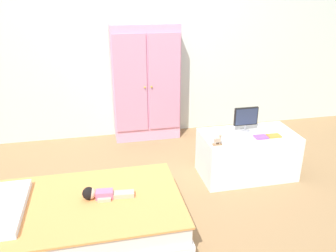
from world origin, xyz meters
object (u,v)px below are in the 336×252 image
doll (99,194)px  tv_stand (247,155)px  wardrobe (146,83)px  book_orange (274,136)px  tv_monitor (246,118)px  rocking_horse_toy (218,140)px  book_purple (261,137)px  bed (83,218)px

doll → tv_stand: size_ratio=0.42×
wardrobe → book_orange: bearing=-50.9°
tv_stand → wardrobe: bearing=125.6°
tv_monitor → rocking_horse_toy: 0.47m
book_purple → doll: bearing=-164.1°
rocking_horse_toy → bed: bearing=-161.9°
book_purple → bed: bearing=-164.5°
wardrobe → tv_monitor: wardrobe is taller
doll → tv_stand: 1.57m
wardrobe → rocking_horse_toy: size_ratio=13.21×
book_purple → tv_monitor: bearing=111.2°
tv_stand → tv_monitor: size_ratio=3.82×
doll → wardrobe: 1.86m
wardrobe → tv_stand: (0.83, -1.16, -0.47)m
book_orange → tv_stand: bearing=151.2°
bed → rocking_horse_toy: 1.33m
doll → book_orange: book_orange is taller
bed → rocking_horse_toy: (1.21, 0.40, 0.36)m
bed → tv_monitor: 1.78m
bed → book_purple: (1.67, 0.46, 0.32)m
wardrobe → book_orange: size_ratio=10.84×
bed → book_purple: bearing=15.5°
tv_stand → doll: bearing=-159.5°
bed → tv_monitor: (1.59, 0.66, 0.45)m
wardrobe → tv_monitor: bearing=-52.5°
tv_stand → book_orange: size_ratio=7.16×
doll → rocking_horse_toy: (1.08, 0.37, 0.18)m
tv_monitor → book_purple: 0.25m
book_orange → rocking_horse_toy: bearing=-173.8°
tv_monitor → book_orange: tv_monitor is taller
book_purple → book_orange: size_ratio=0.94×
rocking_horse_toy → book_purple: size_ratio=0.87×
tv_stand → tv_monitor: 0.37m
wardrobe → rocking_horse_toy: wardrobe is taller
bed → tv_monitor: size_ratio=6.27×
bed → rocking_horse_toy: size_ratio=14.33×
bed → book_orange: book_orange is taller
doll → wardrobe: bearing=69.5°
bed → wardrobe: (0.77, 1.73, 0.56)m
bed → tv_stand: tv_stand is taller
tv_stand → book_purple: size_ratio=7.61×
wardrobe → book_orange: (1.03, -1.27, -0.24)m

